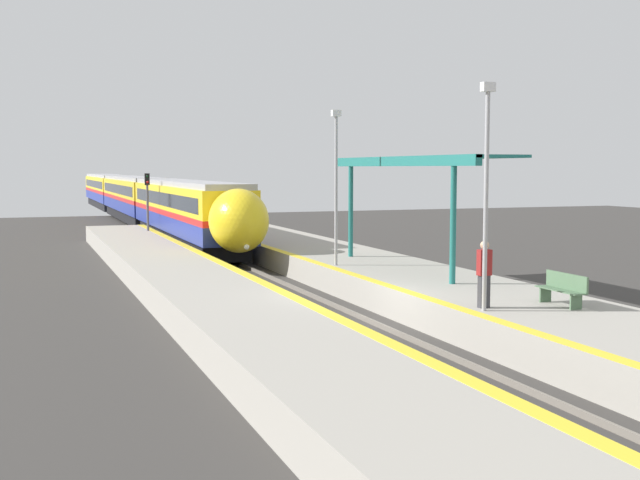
{
  "coord_description": "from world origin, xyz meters",
  "views": [
    {
      "loc": [
        -9.16,
        -21.81,
        4.75
      ],
      "look_at": [
        0.56,
        4.26,
        2.24
      ],
      "focal_mm": 45.0,
      "sensor_mm": 36.0,
      "label": 1
    }
  ],
  "objects_px": {
    "railway_signal": "(148,202)",
    "lamppost_near": "(486,183)",
    "platform_bench": "(563,288)",
    "train": "(135,197)",
    "person_waiting": "(484,273)",
    "lamppost_mid": "(336,178)"
  },
  "relations": [
    {
      "from": "platform_bench",
      "to": "lamppost_near",
      "type": "bearing_deg",
      "value": 178.48
    },
    {
      "from": "railway_signal",
      "to": "train",
      "type": "bearing_deg",
      "value": 84.45
    },
    {
      "from": "platform_bench",
      "to": "lamppost_mid",
      "type": "height_order",
      "value": "lamppost_mid"
    },
    {
      "from": "person_waiting",
      "to": "lamppost_near",
      "type": "relative_size",
      "value": 0.3
    },
    {
      "from": "railway_signal",
      "to": "lamppost_near",
      "type": "height_order",
      "value": "lamppost_near"
    },
    {
      "from": "railway_signal",
      "to": "platform_bench",
      "type": "bearing_deg",
      "value": -77.58
    },
    {
      "from": "train",
      "to": "railway_signal",
      "type": "height_order",
      "value": "railway_signal"
    },
    {
      "from": "train",
      "to": "lamppost_mid",
      "type": "relative_size",
      "value": 12.27
    },
    {
      "from": "train",
      "to": "lamppost_near",
      "type": "bearing_deg",
      "value": -87.55
    },
    {
      "from": "lamppost_near",
      "to": "railway_signal",
      "type": "bearing_deg",
      "value": 97.99
    },
    {
      "from": "lamppost_mid",
      "to": "person_waiting",
      "type": "bearing_deg",
      "value": -88.67
    },
    {
      "from": "railway_signal",
      "to": "lamppost_mid",
      "type": "bearing_deg",
      "value": -77.84
    },
    {
      "from": "lamppost_mid",
      "to": "lamppost_near",
      "type": "bearing_deg",
      "value": -90.0
    },
    {
      "from": "person_waiting",
      "to": "lamppost_mid",
      "type": "relative_size",
      "value": 0.3
    },
    {
      "from": "lamppost_near",
      "to": "train",
      "type": "bearing_deg",
      "value": 92.45
    },
    {
      "from": "platform_bench",
      "to": "person_waiting",
      "type": "height_order",
      "value": "person_waiting"
    },
    {
      "from": "lamppost_near",
      "to": "lamppost_mid",
      "type": "distance_m",
      "value": 10.66
    },
    {
      "from": "person_waiting",
      "to": "lamppost_mid",
      "type": "height_order",
      "value": "lamppost_mid"
    },
    {
      "from": "person_waiting",
      "to": "lamppost_mid",
      "type": "distance_m",
      "value": 10.54
    },
    {
      "from": "train",
      "to": "railway_signal",
      "type": "xyz_separation_m",
      "value": [
        -2.07,
        -21.34,
        0.42
      ]
    },
    {
      "from": "train",
      "to": "person_waiting",
      "type": "xyz_separation_m",
      "value": [
        2.46,
        -51.52,
        -0.35
      ]
    },
    {
      "from": "train",
      "to": "railway_signal",
      "type": "bearing_deg",
      "value": -95.55
    }
  ]
}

